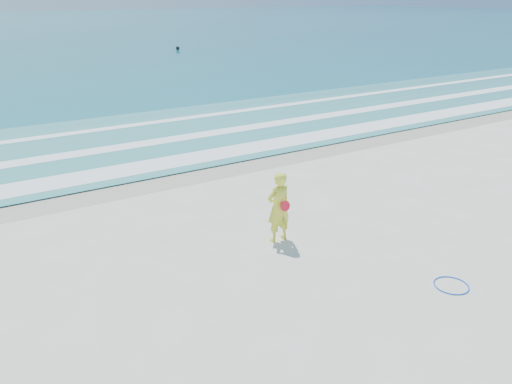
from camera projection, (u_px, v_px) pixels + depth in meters
ground at (339, 302)px, 10.27m from camera, size 400.00×400.00×0.00m
wet_sand at (170, 176)px, 17.38m from camera, size 400.00×2.40×0.00m
shallow at (124, 141)px, 21.32m from camera, size 400.00×10.00×0.01m
foam_near at (156, 164)px, 18.39m from camera, size 400.00×1.40×0.01m
foam_mid at (130, 146)px, 20.68m from camera, size 400.00×0.90×0.01m
foam_far at (107, 129)px, 23.29m from camera, size 400.00×0.60×0.01m
hoop at (451, 285)px, 10.85m from camera, size 0.85×0.85×0.03m
buoy at (178, 48)px, 55.65m from camera, size 0.43×0.43×0.43m
woman at (279, 207)px, 12.53m from camera, size 0.70×0.49×1.85m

